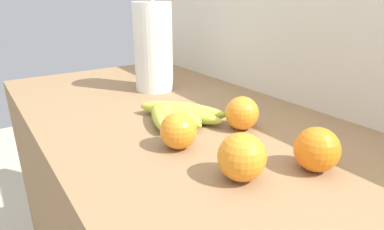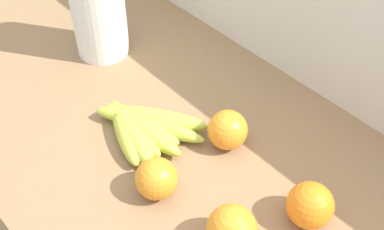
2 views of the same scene
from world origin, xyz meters
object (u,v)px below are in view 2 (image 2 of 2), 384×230
banana_bunch (140,127)px  orange_front (157,179)px  orange_far_right (228,130)px  paper_towel_roll (97,0)px  orange_back_left (232,230)px  orange_right (310,205)px

banana_bunch → orange_front: orange_front is taller
orange_far_right → paper_towel_roll: (-0.39, -0.01, 0.09)m
orange_far_right → orange_back_left: size_ratio=0.93×
banana_bunch → orange_front: (0.13, -0.06, 0.02)m
banana_bunch → paper_towel_roll: 0.30m
orange_far_right → paper_towel_roll: size_ratio=0.25×
orange_far_right → orange_front: orange_far_right is taller
banana_bunch → orange_back_left: 0.28m
orange_far_right → orange_front: size_ratio=1.02×
banana_bunch → paper_towel_roll: size_ratio=0.73×
orange_right → orange_front: size_ratio=1.06×
orange_far_right → paper_towel_roll: 0.40m
orange_back_left → orange_front: (-0.15, -0.02, -0.00)m
banana_bunch → orange_front: bearing=-25.9°
orange_right → paper_towel_roll: bearing=178.8°
banana_bunch → orange_right: bearing=14.3°
orange_right → orange_front: 0.25m
banana_bunch → orange_far_right: orange_far_right is taller
orange_right → orange_front: orange_right is taller
orange_far_right → orange_front: 0.17m
orange_far_right → paper_towel_roll: paper_towel_roll is taller
banana_bunch → orange_far_right: size_ratio=2.88×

